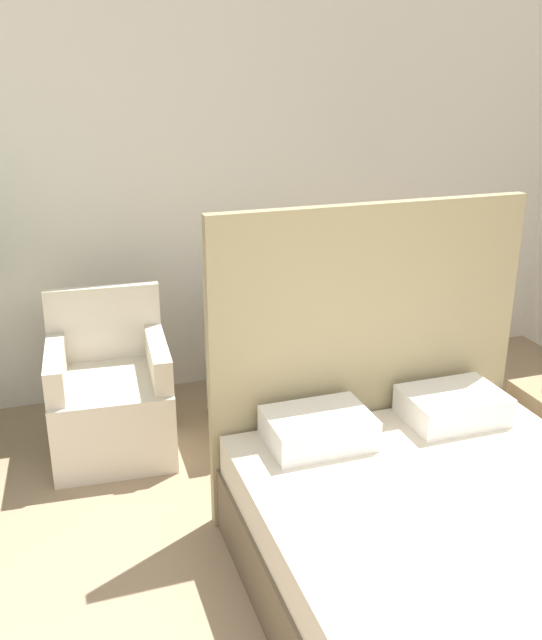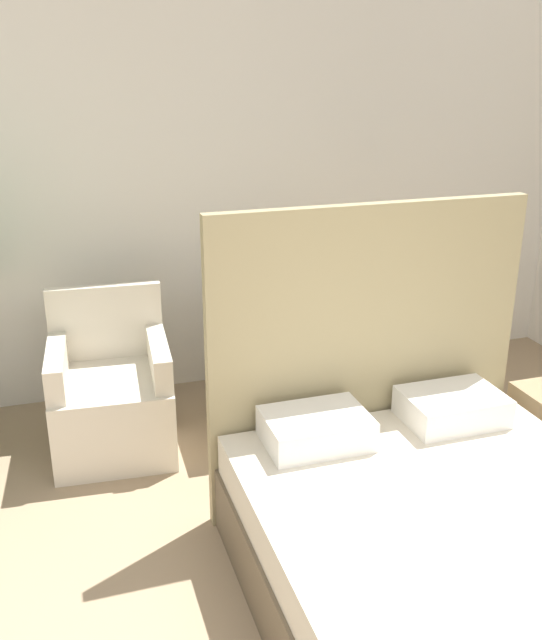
# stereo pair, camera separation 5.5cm
# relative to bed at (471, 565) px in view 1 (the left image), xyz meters

# --- Properties ---
(wall_back) EXTENTS (10.00, 0.06, 2.90)m
(wall_back) POSITION_rel_bed_xyz_m (-0.29, 2.60, 1.15)
(wall_back) COLOR white
(wall_back) RESTS_ON ground_plane
(bed) EXTENTS (1.57, 2.15, 1.52)m
(bed) POSITION_rel_bed_xyz_m (0.00, 0.00, 0.00)
(bed) COLOR brown
(bed) RESTS_ON ground_plane
(armchair_near_window_left) EXTENTS (0.70, 0.72, 0.89)m
(armchair_near_window_left) POSITION_rel_bed_xyz_m (-1.15, 1.84, -0.01)
(armchair_near_window_left) COLOR beige
(armchair_near_window_left) RESTS_ON ground_plane
(armchair_near_window_right) EXTENTS (0.68, 0.70, 0.89)m
(armchair_near_window_right) POSITION_rel_bed_xyz_m (-0.21, 1.84, -0.01)
(armchair_near_window_right) COLOR beige
(armchair_near_window_right) RESTS_ON ground_plane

